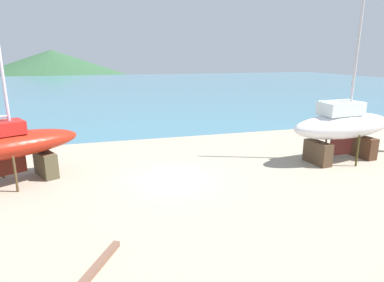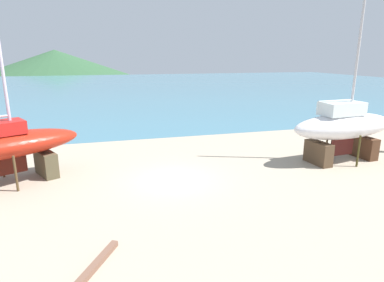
% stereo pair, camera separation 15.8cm
% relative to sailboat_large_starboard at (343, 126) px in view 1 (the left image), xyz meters
% --- Properties ---
extents(ground_plane, '(52.06, 52.06, 0.00)m').
position_rel_sailboat_large_starboard_xyz_m(ground_plane, '(-10.98, -4.23, -2.21)').
color(ground_plane, tan).
extents(sea_water, '(163.18, 95.28, 0.01)m').
position_rel_sailboat_large_starboard_xyz_m(sea_water, '(-10.98, 56.42, -2.21)').
color(sea_water, teal).
rests_on(sea_water, ground).
extents(headland_hill, '(112.96, 112.96, 19.48)m').
position_rel_sailboat_large_starboard_xyz_m(headland_hill, '(-37.25, 172.86, -2.21)').
color(headland_hill, '#305635').
rests_on(headland_hill, ground).
extents(sailboat_large_starboard, '(7.53, 3.01, 13.03)m').
position_rel_sailboat_large_starboard_xyz_m(sailboat_large_starboard, '(0.00, 0.00, 0.00)').
color(sailboat_large_starboard, '#4D2F1E').
rests_on(sailboat_large_starboard, ground).
extents(sailboat_mid_port, '(7.70, 5.50, 11.57)m').
position_rel_sailboat_large_starboard_xyz_m(sailboat_mid_port, '(-19.27, 1.26, -0.20)').
color(sailboat_mid_port, brown).
rests_on(sailboat_mid_port, ground).
extents(timber_plank_near, '(1.44, 2.26, 0.19)m').
position_rel_sailboat_large_starboard_xyz_m(timber_plank_near, '(-14.86, -7.09, -2.12)').
color(timber_plank_near, brown).
rests_on(timber_plank_near, ground).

